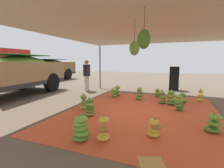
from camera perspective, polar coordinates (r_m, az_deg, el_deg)
name	(u,v)px	position (r m, az deg, el deg)	size (l,w,h in m)	color
ground_plane	(66,103)	(6.63, -16.09, -6.45)	(40.00, 40.00, 0.00)	brown
tarp_orange	(142,111)	(5.41, 10.47, -9.43)	(5.65, 4.61, 0.01)	#D1512D
tent_canopy	(147,29)	(5.23, 12.16, 18.34)	(8.00, 7.00, 2.65)	#9EA0A5
banana_bunch_0	(201,96)	(7.45, 28.86, -3.79)	(0.32, 0.30, 0.52)	gold
banana_bunch_1	(90,108)	(4.84, -7.88, -8.39)	(0.42, 0.42, 0.57)	#6B9E38
banana_bunch_2	(104,130)	(3.38, -2.95, -15.85)	(0.36, 0.36, 0.56)	gold
banana_bunch_3	(154,129)	(3.67, 14.72, -15.02)	(0.34, 0.37, 0.42)	gold
banana_bunch_4	(117,91)	(7.58, 1.78, -2.60)	(0.39, 0.39, 0.52)	#60932D
banana_bunch_5	(179,103)	(5.73, 22.73, -6.33)	(0.42, 0.37, 0.57)	#518428
banana_bunch_6	(84,103)	(5.51, -9.81, -6.55)	(0.32, 0.33, 0.54)	#75A83D
banana_bunch_7	(158,93)	(7.63, 15.93, -3.17)	(0.36, 0.36, 0.42)	#477523
banana_bunch_8	(114,93)	(7.25, 0.59, -3.26)	(0.31, 0.31, 0.47)	#60932D
banana_bunch_9	(81,129)	(3.45, -10.94, -15.29)	(0.46, 0.48, 0.57)	#518428
banana_bunch_10	(182,98)	(6.93, 23.47, -4.62)	(0.46, 0.45, 0.42)	#477523
banana_bunch_11	(162,98)	(6.48, 17.27, -4.71)	(0.37, 0.35, 0.53)	#477523
banana_bunch_12	(139,94)	(6.91, 9.67, -3.56)	(0.38, 0.38, 0.56)	#518428
banana_bunch_13	(214,124)	(4.41, 32.27, -11.88)	(0.46, 0.49, 0.47)	#477523
banana_bunch_14	(171,98)	(6.38, 20.19, -4.74)	(0.40, 0.40, 0.58)	#477523
cargo_truck_far	(34,67)	(14.11, -25.84, 5.47)	(7.14, 2.59, 2.40)	#2D2D2D
worker_0	(87,73)	(8.98, -8.91, 3.89)	(0.63, 0.38, 1.71)	silver
speaker_stack	(174,78)	(9.82, 21.06, 1.85)	(0.55, 0.53, 1.34)	black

